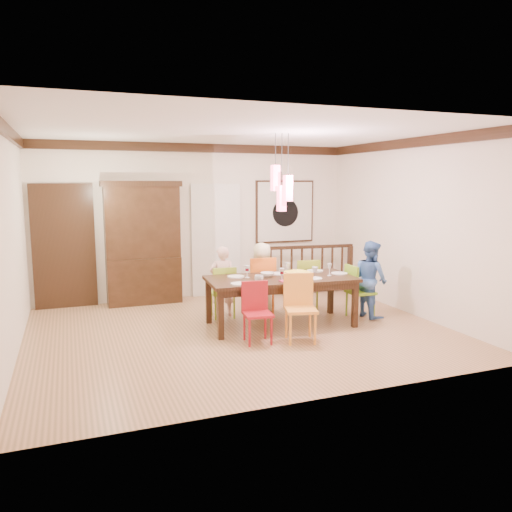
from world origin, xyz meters
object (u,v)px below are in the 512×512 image
object	(u,v)px
balustrade	(307,269)
person_end_right	(371,279)
china_hutch	(143,243)
person_far_mid	(262,277)
chair_end_right	(361,288)
dining_table	(281,282)
person_far_left	(222,281)
chair_far_left	(223,288)

from	to	relation	value
balustrade	person_end_right	size ratio (longest dim) A/B	1.61
china_hutch	person_far_mid	world-z (taller)	china_hutch
chair_end_right	person_end_right	xyz separation A→B (m)	(0.18, 0.00, 0.13)
dining_table	balustrade	distance (m)	2.32
chair_end_right	person_far_left	distance (m)	2.26
dining_table	person_far_mid	distance (m)	0.91
balustrade	person_end_right	world-z (taller)	person_end_right
dining_table	person_end_right	bearing A→B (deg)	1.89
person_far_left	china_hutch	bearing A→B (deg)	-39.12
chair_far_left	china_hutch	size ratio (longest dim) A/B	0.38
dining_table	person_far_left	bearing A→B (deg)	132.21
chair_far_left	person_far_left	distance (m)	0.13
china_hutch	person_far_mid	xyz separation A→B (m)	(1.80, -1.30, -0.52)
balustrade	person_far_left	world-z (taller)	person_far_left
balustrade	person_far_mid	bearing A→B (deg)	-138.03
person_end_right	balustrade	bearing A→B (deg)	2.40
chair_end_right	person_end_right	size ratio (longest dim) A/B	0.69
china_hutch	balustrade	world-z (taller)	china_hutch
chair_end_right	person_far_mid	size ratio (longest dim) A/B	0.74
dining_table	chair_far_left	bearing A→B (deg)	136.55
chair_end_right	china_hutch	bearing A→B (deg)	55.54
person_far_mid	person_end_right	distance (m)	1.81
person_far_left	person_far_mid	world-z (taller)	person_far_mid
china_hutch	person_end_right	world-z (taller)	china_hutch
chair_end_right	person_end_right	bearing A→B (deg)	-88.66
person_far_left	person_far_mid	distance (m)	0.72
chair_end_right	china_hutch	distance (m)	3.92
china_hutch	chair_end_right	bearing A→B (deg)	-35.72
chair_end_right	china_hutch	world-z (taller)	china_hutch
person_end_right	chair_end_right	bearing A→B (deg)	86.48
balustrade	person_far_left	size ratio (longest dim) A/B	1.75
chair_end_right	balustrade	size ratio (longest dim) A/B	0.43
chair_far_left	person_end_right	bearing A→B (deg)	163.92
china_hutch	person_end_right	xyz separation A→B (m)	(3.33, -2.26, -0.48)
china_hutch	person_end_right	bearing A→B (deg)	-34.19
chair_end_right	balustrade	distance (m)	1.92
person_far_mid	balustrade	bearing A→B (deg)	-146.25
balustrade	china_hutch	bearing A→B (deg)	-180.00
chair_end_right	china_hutch	xyz separation A→B (m)	(-3.15, 2.26, 0.61)
person_end_right	chair_far_left	bearing A→B (deg)	66.60
balustrade	person_far_left	distance (m)	2.28
chair_far_left	dining_table	bearing A→B (deg)	136.34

